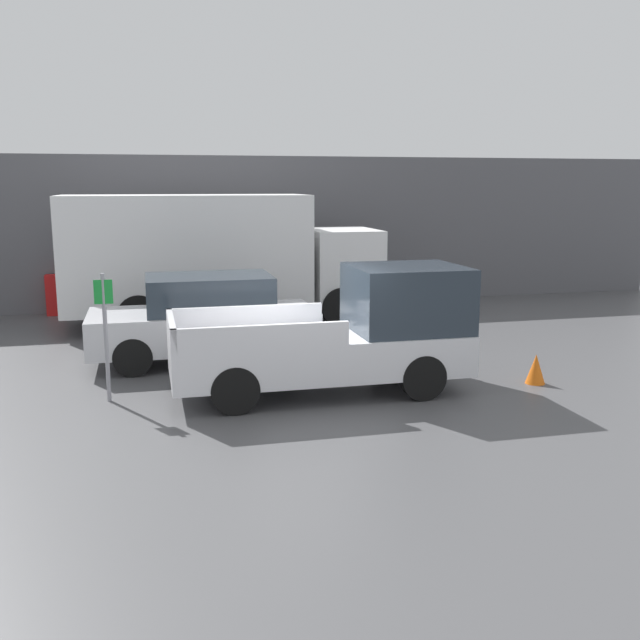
# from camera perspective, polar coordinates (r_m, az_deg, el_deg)

# --- Properties ---
(ground_plane) EXTENTS (60.00, 60.00, 0.00)m
(ground_plane) POSITION_cam_1_polar(r_m,az_deg,el_deg) (12.19, -1.11, -6.36)
(ground_plane) COLOR #4C4C4F
(building_wall) EXTENTS (28.00, 0.15, 4.41)m
(building_wall) POSITION_cam_1_polar(r_m,az_deg,el_deg) (21.32, -6.94, 7.00)
(building_wall) COLOR #56565B
(building_wall) RESTS_ON ground
(pickup_truck) EXTENTS (5.13, 1.95, 2.19)m
(pickup_truck) POSITION_cam_1_polar(r_m,az_deg,el_deg) (12.48, 2.19, -1.17)
(pickup_truck) COLOR silver
(pickup_truck) RESTS_ON ground
(car) EXTENTS (4.56, 1.99, 1.78)m
(car) POSITION_cam_1_polar(r_m,az_deg,el_deg) (14.77, -9.17, 0.13)
(car) COLOR silver
(car) RESTS_ON ground
(delivery_truck) EXTENTS (8.01, 2.42, 3.33)m
(delivery_truck) POSITION_cam_1_polar(r_m,az_deg,el_deg) (18.49, -8.56, 5.13)
(delivery_truck) COLOR white
(delivery_truck) RESTS_ON ground
(parking_sign) EXTENTS (0.30, 0.07, 2.17)m
(parking_sign) POSITION_cam_1_polar(r_m,az_deg,el_deg) (12.31, -16.79, -0.76)
(parking_sign) COLOR gray
(parking_sign) RESTS_ON ground
(newspaper_box) EXTENTS (0.45, 0.40, 1.13)m
(newspaper_box) POSITION_cam_1_polar(r_m,az_deg,el_deg) (21.16, -20.45, 1.90)
(newspaper_box) COLOR red
(newspaper_box) RESTS_ON ground
(traffic_cone) EXTENTS (0.36, 0.36, 0.55)m
(traffic_cone) POSITION_cam_1_polar(r_m,az_deg,el_deg) (13.65, 16.87, -3.77)
(traffic_cone) COLOR orange
(traffic_cone) RESTS_ON ground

